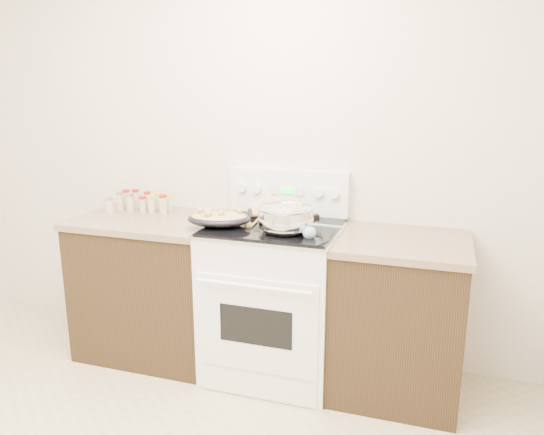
% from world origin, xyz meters
% --- Properties ---
extents(room_shell, '(4.10, 3.60, 2.75)m').
position_xyz_m(room_shell, '(0.00, 0.00, 1.70)').
color(room_shell, beige).
rests_on(room_shell, ground).
extents(counter_left, '(0.93, 0.67, 0.92)m').
position_xyz_m(counter_left, '(-0.48, 1.43, 0.46)').
color(counter_left, black).
rests_on(counter_left, ground).
extents(counter_right, '(0.73, 0.67, 0.92)m').
position_xyz_m(counter_right, '(1.08, 1.43, 0.46)').
color(counter_right, black).
rests_on(counter_right, ground).
extents(kitchen_range, '(0.78, 0.73, 1.22)m').
position_xyz_m(kitchen_range, '(0.35, 1.42, 0.49)').
color(kitchen_range, white).
rests_on(kitchen_range, ground).
extents(mixing_bowl, '(0.36, 0.36, 0.19)m').
position_xyz_m(mixing_bowl, '(0.45, 1.31, 1.02)').
color(mixing_bowl, silver).
rests_on(mixing_bowl, kitchen_range).
extents(roasting_pan, '(0.42, 0.34, 0.11)m').
position_xyz_m(roasting_pan, '(0.05, 1.30, 0.99)').
color(roasting_pan, black).
rests_on(roasting_pan, kitchen_range).
extents(baking_sheet, '(0.51, 0.44, 0.06)m').
position_xyz_m(baking_sheet, '(0.31, 1.70, 0.96)').
color(baking_sheet, black).
rests_on(baking_sheet, kitchen_range).
extents(wooden_spoon, '(0.05, 0.25, 0.04)m').
position_xyz_m(wooden_spoon, '(0.22, 1.36, 0.95)').
color(wooden_spoon, olive).
rests_on(wooden_spoon, kitchen_range).
extents(blue_ladle, '(0.19, 0.21, 0.09)m').
position_xyz_m(blue_ladle, '(0.62, 1.24, 0.97)').
color(blue_ladle, '#7CA0B9').
rests_on(blue_ladle, kitchen_range).
extents(spice_jars, '(0.40, 0.23, 0.13)m').
position_xyz_m(spice_jars, '(-0.63, 1.57, 0.98)').
color(spice_jars, '#BFB28C').
rests_on(spice_jars, counter_left).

